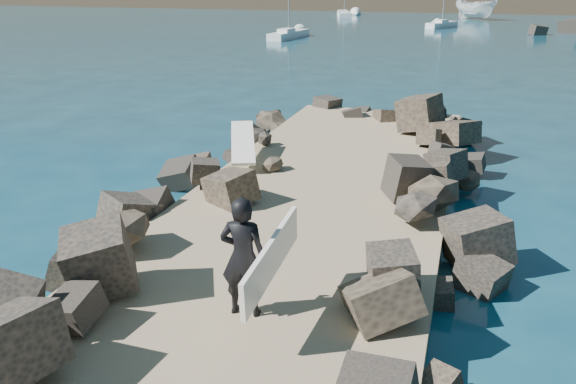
% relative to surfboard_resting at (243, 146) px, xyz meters
% --- Properties ---
extents(ground, '(800.00, 800.00, 0.00)m').
position_rel_surfboard_resting_xyz_m(ground, '(2.68, -3.20, -1.04)').
color(ground, '#0F384C').
rests_on(ground, ground).
extents(jetty, '(6.00, 26.00, 0.60)m').
position_rel_surfboard_resting_xyz_m(jetty, '(2.68, -5.20, -0.74)').
color(jetty, '#8C7759').
rests_on(jetty, ground).
extents(riprap_left, '(2.60, 22.00, 1.00)m').
position_rel_surfboard_resting_xyz_m(riprap_left, '(-0.22, -4.70, -0.54)').
color(riprap_left, black).
rests_on(riprap_left, ground).
extents(riprap_right, '(2.60, 22.00, 1.00)m').
position_rel_surfboard_resting_xyz_m(riprap_right, '(5.58, -4.70, -0.54)').
color(riprap_right, black).
rests_on(riprap_right, ground).
extents(surfboard_resting, '(1.56, 2.57, 0.08)m').
position_rel_surfboard_resting_xyz_m(surfboard_resting, '(0.00, 0.00, 0.00)').
color(surfboard_resting, white).
rests_on(surfboard_resting, riprap_left).
extents(boat_imported, '(7.06, 6.92, 2.77)m').
position_rel_surfboard_resting_xyz_m(boat_imported, '(5.73, 72.48, 0.35)').
color(boat_imported, silver).
rests_on(boat_imported, ground).
extents(surfer_with_board, '(0.87, 2.38, 1.92)m').
position_rel_surfboard_resting_xyz_m(surfer_with_board, '(2.99, -7.15, 0.53)').
color(surfer_with_board, black).
rests_on(surfer_with_board, jetty).
extents(sailboat_e, '(3.89, 8.21, 9.59)m').
position_rel_surfboard_resting_xyz_m(sailboat_e, '(-13.27, 73.38, -0.69)').
color(sailboat_e, white).
rests_on(sailboat_e, ground).
extents(sailboat_a, '(2.25, 6.88, 8.18)m').
position_rel_surfboard_resting_xyz_m(sailboat_a, '(-11.22, 39.30, -0.69)').
color(sailboat_a, white).
rests_on(sailboat_a, ground).
extents(sailboat_b, '(3.48, 5.47, 6.79)m').
position_rel_surfboard_resting_xyz_m(sailboat_b, '(2.16, 56.40, -0.69)').
color(sailboat_b, white).
rests_on(sailboat_b, ground).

